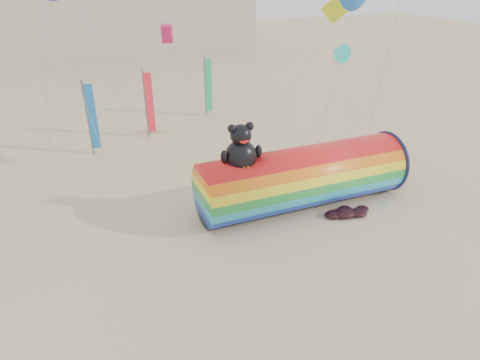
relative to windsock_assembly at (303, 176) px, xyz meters
name	(u,v)px	position (x,y,z in m)	size (l,w,h in m)	color
ground	(242,239)	(-4.28, -1.85, -1.75)	(160.00, 160.00, 0.00)	#CCB58C
windsock_assembly	(303,176)	(0.00, 0.00, 0.00)	(11.45, 3.49, 5.28)	red
kite_handler	(319,194)	(0.73, -0.59, -0.94)	(0.59, 0.39, 1.62)	#4E5255
fabric_bundle	(347,212)	(1.69, -1.95, -1.58)	(2.62, 1.35, 0.41)	black
festival_banners	(154,101)	(-4.97, 13.82, 0.89)	(10.55, 5.01, 5.20)	#59595E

